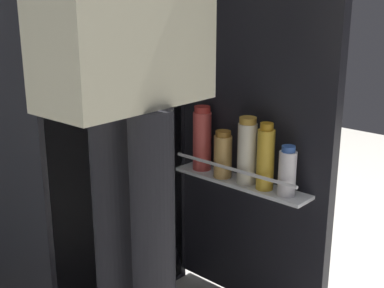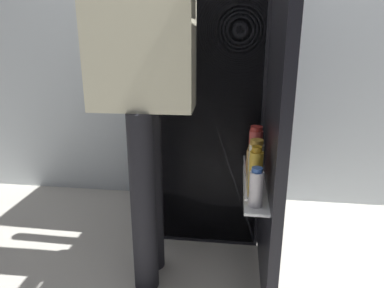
# 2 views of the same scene
# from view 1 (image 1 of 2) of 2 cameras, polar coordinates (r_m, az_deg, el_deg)

# --- Properties ---
(refrigerator) EXTENTS (0.69, 1.27, 1.81)m
(refrigerator) POSITION_cam_1_polar(r_m,az_deg,el_deg) (1.98, -12.61, 8.39)
(refrigerator) COLOR black
(refrigerator) RESTS_ON ground_plane
(person) EXTENTS (0.58, 0.79, 1.78)m
(person) POSITION_cam_1_polar(r_m,az_deg,el_deg) (1.33, -7.08, 12.66)
(person) COLOR black
(person) RESTS_ON ground_plane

